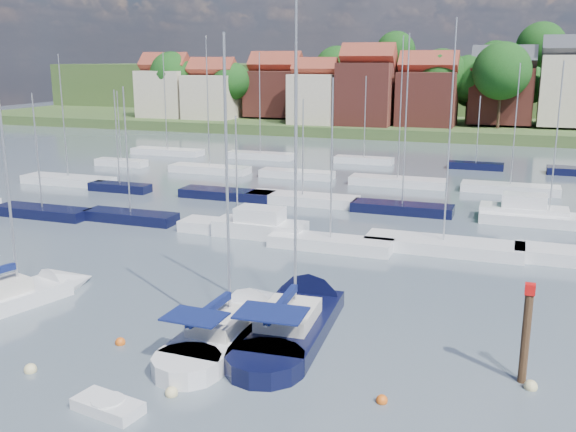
% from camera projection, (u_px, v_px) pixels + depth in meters
% --- Properties ---
extents(ground, '(260.00, 260.00, 0.00)m').
position_uv_depth(ground, '(383.00, 192.00, 65.26)').
color(ground, '#44505C').
rests_on(ground, ground).
extents(sailboat_left, '(5.07, 9.85, 13.05)m').
position_uv_depth(sailboat_left, '(28.00, 295.00, 35.60)').
color(sailboat_left, silver).
rests_on(sailboat_left, ground).
extents(sailboat_centre, '(3.35, 11.47, 15.48)m').
position_uv_depth(sailboat_centre, '(238.00, 324.00, 31.69)').
color(sailboat_centre, silver).
rests_on(sailboat_centre, ground).
extents(sailboat_navy, '(4.34, 13.49, 18.34)m').
position_uv_depth(sailboat_navy, '(302.00, 313.00, 33.10)').
color(sailboat_navy, black).
rests_on(sailboat_navy, ground).
extents(tender, '(2.92, 1.73, 0.59)m').
position_uv_depth(tender, '(108.00, 406.00, 24.39)').
color(tender, silver).
rests_on(tender, ground).
extents(timber_piling, '(0.40, 0.40, 6.57)m').
position_uv_depth(timber_piling, '(524.00, 355.00, 26.40)').
color(timber_piling, '#4C331E').
rests_on(timber_piling, ground).
extents(buoy_b, '(0.55, 0.55, 0.55)m').
position_uv_depth(buoy_b, '(31.00, 372.00, 27.56)').
color(buoy_b, beige).
rests_on(buoy_b, ground).
extents(buoy_c, '(0.48, 0.48, 0.48)m').
position_uv_depth(buoy_c, '(120.00, 344.00, 30.22)').
color(buoy_c, '#D85914').
rests_on(buoy_c, ground).
extents(buoy_d, '(0.53, 0.53, 0.53)m').
position_uv_depth(buoy_d, '(172.00, 395.00, 25.63)').
color(buoy_d, beige).
rests_on(buoy_d, ground).
extents(buoy_e, '(0.46, 0.46, 0.46)m').
position_uv_depth(buoy_e, '(316.00, 310.00, 34.39)').
color(buoy_e, '#D85914').
rests_on(buoy_e, ground).
extents(buoy_f, '(0.46, 0.46, 0.46)m').
position_uv_depth(buoy_f, '(382.00, 403.00, 25.08)').
color(buoy_f, '#D85914').
rests_on(buoy_f, ground).
extents(buoy_h, '(0.55, 0.55, 0.55)m').
position_uv_depth(buoy_h, '(530.00, 389.00, 26.14)').
color(buoy_h, beige).
rests_on(buoy_h, ground).
extents(marina_field, '(79.62, 41.41, 15.93)m').
position_uv_depth(marina_field, '(393.00, 198.00, 60.10)').
color(marina_field, silver).
rests_on(marina_field, ground).
extents(far_shore_town, '(212.46, 90.00, 22.27)m').
position_uv_depth(far_shore_town, '(475.00, 97.00, 148.11)').
color(far_shore_town, '#45592C').
rests_on(far_shore_town, ground).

